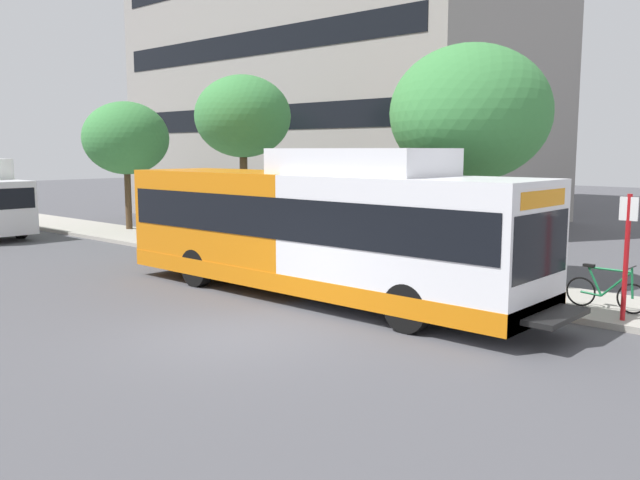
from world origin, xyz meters
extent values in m
plane|color=#4C4C51|center=(0.00, 8.00, 0.00)|extent=(120.00, 120.00, 0.00)
cube|color=#A8A399|center=(7.00, 6.00, 0.07)|extent=(3.00, 56.00, 0.14)
cube|color=white|center=(3.71, -1.60, 1.69)|extent=(2.54, 5.80, 2.73)
cube|color=orange|center=(3.71, 4.20, 1.69)|extent=(2.54, 5.80, 2.73)
cube|color=orange|center=(3.71, 1.30, 0.54)|extent=(2.57, 11.60, 0.44)
cube|color=black|center=(3.71, 1.30, 2.05)|extent=(2.58, 11.25, 0.96)
cube|color=black|center=(3.71, -4.46, 1.85)|extent=(2.34, 0.10, 1.24)
cube|color=orange|center=(3.71, -4.47, 2.72)|extent=(1.90, 0.08, 0.32)
cube|color=white|center=(3.71, -0.15, 3.35)|extent=(2.16, 4.06, 0.60)
cube|color=black|center=(3.71, -4.85, 0.55)|extent=(1.78, 0.60, 0.10)
cylinder|color=black|center=(2.58, -2.30, 0.50)|extent=(0.30, 1.00, 1.00)
cylinder|color=black|center=(4.84, -2.30, 0.50)|extent=(0.30, 1.00, 1.00)
cylinder|color=black|center=(2.58, 4.49, 0.50)|extent=(0.30, 1.00, 1.00)
cylinder|color=black|center=(4.84, 4.49, 0.50)|extent=(0.30, 1.00, 1.00)
cylinder|color=red|center=(5.92, -5.33, 1.44)|extent=(0.10, 0.10, 2.60)
cube|color=white|center=(5.90, -5.33, 2.44)|extent=(0.04, 0.36, 0.48)
torus|color=black|center=(6.59, -5.31, 0.47)|extent=(0.04, 0.66, 0.66)
torus|color=black|center=(6.59, -4.21, 0.47)|extent=(0.04, 0.66, 0.66)
cylinder|color=#19723F|center=(6.59, -4.96, 0.74)|extent=(0.05, 0.64, 0.64)
cylinder|color=#19723F|center=(6.59, -4.51, 0.74)|extent=(0.05, 0.34, 0.62)
cylinder|color=#19723F|center=(6.59, -4.81, 1.04)|extent=(0.05, 0.90, 0.05)
cylinder|color=#19723F|center=(6.59, -4.43, 0.46)|extent=(0.05, 0.45, 0.08)
cylinder|color=#19723F|center=(6.59, -5.28, 0.81)|extent=(0.05, 0.10, 0.67)
cylinder|color=black|center=(6.59, -5.26, 1.14)|extent=(0.52, 0.03, 0.03)
cube|color=black|center=(6.59, -4.36, 1.08)|extent=(0.12, 0.24, 0.06)
cylinder|color=#4C3823|center=(7.61, -0.70, 1.57)|extent=(0.28, 0.28, 2.85)
ellipsoid|color=#3D8442|center=(7.61, -0.70, 4.57)|extent=(4.20, 4.20, 3.57)
cylinder|color=#4C3823|center=(7.79, 8.46, 1.83)|extent=(0.28, 0.28, 3.38)
ellipsoid|color=#3D8442|center=(7.79, 8.46, 4.80)|extent=(3.41, 3.41, 2.90)
cylinder|color=#4C3823|center=(7.92, 16.30, 1.44)|extent=(0.28, 0.28, 2.59)
ellipsoid|color=#3D8442|center=(7.92, 16.30, 4.12)|extent=(3.71, 3.71, 3.15)
cube|color=black|center=(2.70, 16.31, 1.75)|extent=(2.07, 0.08, 0.80)
cylinder|color=black|center=(3.73, 17.72, 0.46)|extent=(0.26, 0.92, 0.92)
cube|color=black|center=(19.09, 13.67, 1.68)|extent=(12.41, 19.09, 1.10)
cube|color=black|center=(19.09, 13.67, 5.05)|extent=(12.41, 19.09, 1.10)
cube|color=black|center=(19.09, 13.67, 8.42)|extent=(12.41, 19.09, 1.10)
camera|label=1|loc=(-8.17, -9.68, 3.62)|focal=37.41mm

